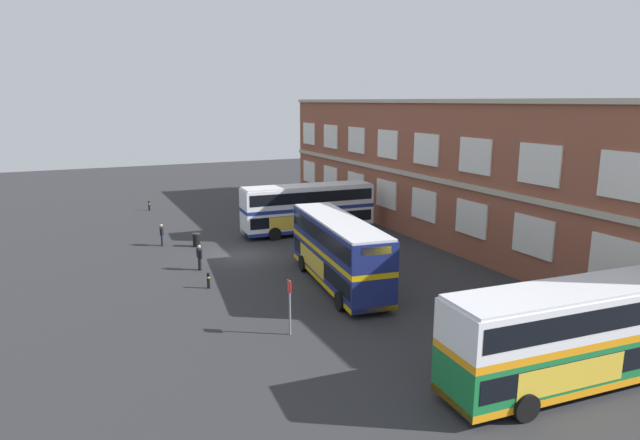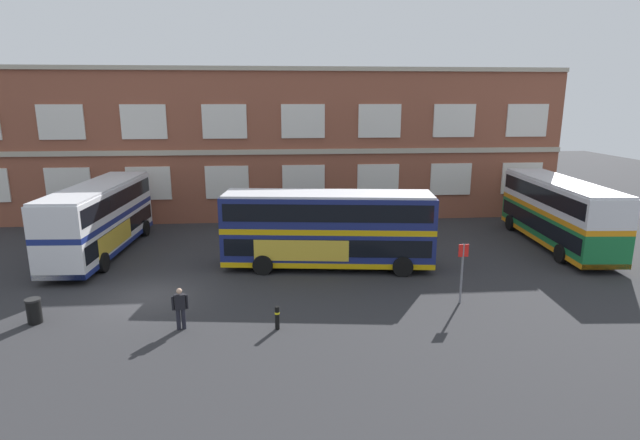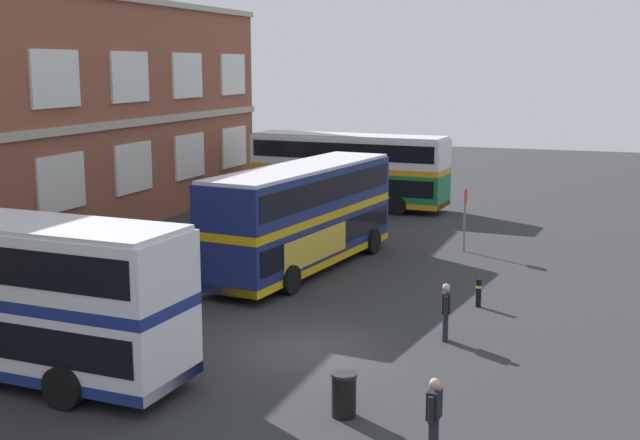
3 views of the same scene
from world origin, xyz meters
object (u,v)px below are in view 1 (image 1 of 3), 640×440
double_decker_near (308,208)px  safety_bollard_west (149,206)px  waiting_passenger (200,256)px  bus_stand_flag (290,302)px  second_passenger (162,234)px  double_decker_middle (339,251)px  station_litter_bin (196,240)px  safety_bollard_east (208,280)px  double_decker_far (575,335)px

double_decker_near → safety_bollard_west: size_ratio=11.71×
waiting_passenger → bus_stand_flag: 11.98m
second_passenger → bus_stand_flag: bus_stand_flag is taller
double_decker_middle → bus_stand_flag: bearing=-44.6°
double_decker_middle → bus_stand_flag: 7.56m
station_litter_bin → safety_bollard_east: 9.85m
station_litter_bin → safety_bollard_east: (9.74, -1.42, -0.03)m
safety_bollard_east → bus_stand_flag: bearing=13.6°
double_decker_far → bus_stand_flag: bearing=-137.8°
double_decker_far → waiting_passenger: bearing=-154.9°
second_passenger → safety_bollard_east: second_passenger is taller
double_decker_far → safety_bollard_west: double_decker_far is taller
double_decker_near → second_passenger: (-0.94, -11.80, -1.22)m
second_passenger → waiting_passenger: bearing=9.8°
double_decker_middle → safety_bollard_east: size_ratio=11.82×
waiting_passenger → safety_bollard_west: bearing=-179.4°
station_litter_bin → safety_bollard_west: bearing=-175.3°
bus_stand_flag → station_litter_bin: size_ratio=2.62×
second_passenger → station_litter_bin: size_ratio=1.65×
double_decker_near → double_decker_middle: 13.34m
double_decker_near → station_litter_bin: double_decker_near is taller
double_decker_far → safety_bollard_east: bearing=-149.4°
double_decker_near → double_decker_middle: size_ratio=0.99×
double_decker_middle → double_decker_near: bearing=164.3°
double_decker_near → second_passenger: bearing=-94.5°
safety_bollard_east → waiting_passenger: bearing=174.9°
waiting_passenger → station_litter_bin: waiting_passenger is taller
double_decker_middle → safety_bollard_west: bearing=-165.9°
double_decker_near → waiting_passenger: double_decker_near is taller
safety_bollard_west → safety_bollard_east: bearing=-0.2°
safety_bollard_east → second_passenger: bearing=-175.2°
double_decker_far → bus_stand_flag: (-9.00, -8.15, -0.51)m
waiting_passenger → safety_bollard_east: size_ratio=1.79×
double_decker_middle → second_passenger: size_ratio=6.61×
safety_bollard_east → double_decker_near: bearing=132.9°
double_decker_near → double_decker_far: 27.23m
double_decker_near → safety_bollard_west: 18.97m
double_decker_middle → waiting_passenger: bearing=-133.1°
station_litter_bin → safety_bollard_west: size_ratio=1.08×
double_decker_near → bus_stand_flag: double_decker_near is taller
double_decker_far → safety_bollard_east: double_decker_far is taller
double_decker_near → second_passenger: size_ratio=6.54×
double_decker_middle → second_passenger: 16.07m
double_decker_far → station_litter_bin: (-26.84, -8.69, -1.63)m
bus_stand_flag → safety_bollard_east: 8.41m
bus_stand_flag → safety_bollard_west: 33.82m
double_decker_middle → safety_bollard_east: 7.92m
double_decker_near → safety_bollard_east: (10.12, -10.87, -1.66)m
safety_bollard_west → station_litter_bin: bearing=4.7°
waiting_passenger → bus_stand_flag: bearing=7.8°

